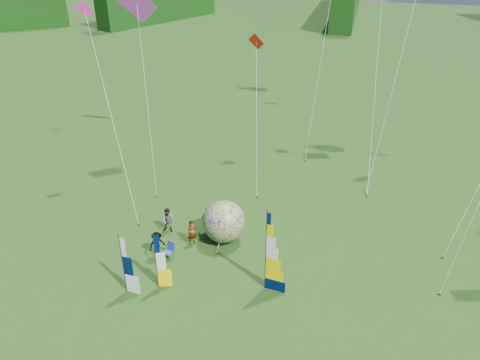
% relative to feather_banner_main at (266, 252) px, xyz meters
% --- Properties ---
extents(ground, '(220.00, 220.00, 0.00)m').
position_rel_feather_banner_main_xyz_m(ground, '(-0.73, -2.54, -2.37)').
color(ground, '#315818').
rests_on(ground, ground).
extents(treeline_ring, '(210.00, 210.00, 8.00)m').
position_rel_feather_banner_main_xyz_m(treeline_ring, '(-0.73, -2.54, 1.63)').
color(treeline_ring, black).
rests_on(treeline_ring, ground).
extents(feather_banner_main, '(1.28, 0.27, 4.73)m').
position_rel_feather_banner_main_xyz_m(feather_banner_main, '(0.00, 0.00, 0.00)').
color(feather_banner_main, '#010F3D').
rests_on(feather_banner_main, ground).
extents(side_banner_left, '(0.91, 0.43, 3.36)m').
position_rel_feather_banner_main_xyz_m(side_banner_left, '(-5.46, -1.37, -0.69)').
color(side_banner_left, '#F6D700').
rests_on(side_banner_left, ground).
extents(side_banner_far, '(1.02, 0.16, 3.46)m').
position_rel_feather_banner_main_xyz_m(side_banner_far, '(-6.95, -2.09, -0.63)').
color(side_banner_far, white).
rests_on(side_banner_far, ground).
extents(bol_inflatable, '(3.43, 3.43, 2.59)m').
position_rel_feather_banner_main_xyz_m(bol_inflatable, '(-3.30, 3.62, -1.07)').
color(bol_inflatable, '#080084').
rests_on(bol_inflatable, ground).
extents(spectator_a, '(0.70, 0.66, 1.61)m').
position_rel_feather_banner_main_xyz_m(spectator_a, '(-4.99, 2.70, -1.56)').
color(spectator_a, '#66594C').
rests_on(spectator_a, ground).
extents(spectator_b, '(0.83, 0.44, 1.66)m').
position_rel_feather_banner_main_xyz_m(spectator_b, '(-6.87, 3.54, -1.53)').
color(spectator_b, '#66594C').
rests_on(spectator_b, ground).
extents(spectator_c, '(0.95, 1.07, 1.63)m').
position_rel_feather_banner_main_xyz_m(spectator_c, '(-6.54, 1.08, -1.55)').
color(spectator_c, '#66594C').
rests_on(spectator_c, ground).
extents(spectator_d, '(1.16, 0.89, 1.85)m').
position_rel_feather_banner_main_xyz_m(spectator_d, '(-4.42, 4.00, -1.44)').
color(spectator_d, '#66594C').
rests_on(spectator_d, ground).
extents(camp_chair, '(0.77, 0.77, 1.03)m').
position_rel_feather_banner_main_xyz_m(camp_chair, '(-5.87, 1.05, -1.85)').
color(camp_chair, navy).
rests_on(camp_chair, ground).
extents(kite_whale, '(10.33, 16.96, 17.83)m').
position_rel_feather_banner_main_xyz_m(kite_whale, '(4.65, 17.84, 6.55)').
color(kite_whale, black).
rests_on(kite_whale, ground).
extents(kite_rainbow_delta, '(10.74, 13.29, 14.21)m').
position_rel_feather_banner_main_xyz_m(kite_rainbow_delta, '(-11.05, 10.71, 4.74)').
color(kite_rainbow_delta, red).
rests_on(kite_rainbow_delta, ground).
extents(small_kite_red, '(5.27, 10.68, 10.05)m').
position_rel_feather_banner_main_xyz_m(small_kite_red, '(-3.48, 13.01, 2.66)').
color(small_kite_red, red).
rests_on(small_kite_red, ground).
extents(small_kite_orange, '(9.15, 12.34, 18.18)m').
position_rel_feather_banner_main_xyz_m(small_kite_orange, '(6.10, 15.70, 6.73)').
color(small_kite_orange, '#FF6800').
rests_on(small_kite_orange, ground).
extents(small_kite_pink, '(9.95, 10.47, 12.99)m').
position_rel_feather_banner_main_xyz_m(small_kite_pink, '(-11.81, 6.90, 4.13)').
color(small_kite_pink, '#F930A6').
rests_on(small_kite_pink, ground).
extents(small_kite_green, '(6.42, 11.79, 21.18)m').
position_rel_feather_banner_main_xyz_m(small_kite_green, '(0.51, 20.05, 8.23)').
color(small_kite_green, green).
rests_on(small_kite_green, ground).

